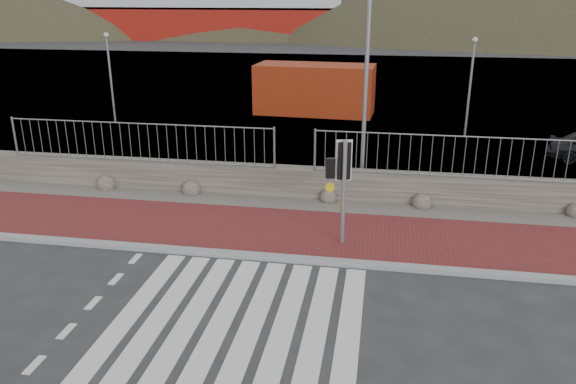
# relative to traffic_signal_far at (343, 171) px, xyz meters

# --- Properties ---
(ground) EXTENTS (220.00, 220.00, 0.00)m
(ground) POSITION_rel_traffic_signal_far_xyz_m (-1.64, -4.04, -1.92)
(ground) COLOR #28282B
(ground) RESTS_ON ground
(sidewalk_far) EXTENTS (40.00, 3.00, 0.08)m
(sidewalk_far) POSITION_rel_traffic_signal_far_xyz_m (-1.64, 0.46, -1.88)
(sidewalk_far) COLOR maroon
(sidewalk_far) RESTS_ON ground
(kerb_far) EXTENTS (40.00, 0.25, 0.12)m
(kerb_far) POSITION_rel_traffic_signal_far_xyz_m (-1.64, -1.04, -1.87)
(kerb_far) COLOR gray
(kerb_far) RESTS_ON ground
(zebra_crossing) EXTENTS (4.62, 5.60, 0.01)m
(zebra_crossing) POSITION_rel_traffic_signal_far_xyz_m (-1.64, -4.04, -1.91)
(zebra_crossing) COLOR silver
(zebra_crossing) RESTS_ON ground
(gravel_strip) EXTENTS (40.00, 1.50, 0.06)m
(gravel_strip) POSITION_rel_traffic_signal_far_xyz_m (-1.64, 2.46, -1.89)
(gravel_strip) COLOR #59544C
(gravel_strip) RESTS_ON ground
(stone_wall) EXTENTS (40.00, 0.60, 0.90)m
(stone_wall) POSITION_rel_traffic_signal_far_xyz_m (-1.64, 3.26, -1.47)
(stone_wall) COLOR #4B453E
(stone_wall) RESTS_ON ground
(railing) EXTENTS (18.07, 0.07, 1.22)m
(railing) POSITION_rel_traffic_signal_far_xyz_m (-1.64, 3.11, -0.10)
(railing) COLOR gray
(railing) RESTS_ON stone_wall
(quay) EXTENTS (120.00, 40.00, 0.50)m
(quay) POSITION_rel_traffic_signal_far_xyz_m (-1.64, 23.86, -1.92)
(quay) COLOR #4C4C4F
(quay) RESTS_ON ground
(water) EXTENTS (220.00, 50.00, 0.05)m
(water) POSITION_rel_traffic_signal_far_xyz_m (-1.64, 58.86, -1.92)
(water) COLOR #3F4C54
(water) RESTS_ON ground
(hills_backdrop) EXTENTS (254.00, 90.00, 100.00)m
(hills_backdrop) POSITION_rel_traffic_signal_far_xyz_m (5.10, 83.86, -24.97)
(hills_backdrop) COLOR #2E341F
(hills_backdrop) RESTS_ON ground
(traffic_signal_far) EXTENTS (0.65, 0.33, 2.65)m
(traffic_signal_far) POSITION_rel_traffic_signal_far_xyz_m (0.00, 0.00, 0.00)
(traffic_signal_far) COLOR gray
(traffic_signal_far) RESTS_ON ground
(streetlight) EXTENTS (1.58, 0.21, 7.43)m
(streetlight) POSITION_rel_traffic_signal_far_xyz_m (0.44, 4.06, 2.27)
(streetlight) COLOR gray
(streetlight) RESTS_ON ground
(shipping_container) EXTENTS (5.99, 2.79, 2.44)m
(shipping_container) POSITION_rel_traffic_signal_far_xyz_m (-2.60, 15.60, -0.70)
(shipping_container) COLOR #993410
(shipping_container) RESTS_ON ground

